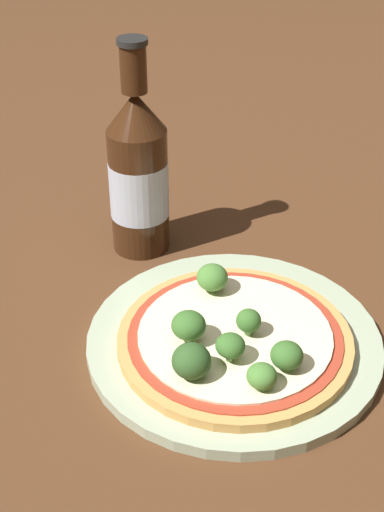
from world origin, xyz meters
TOP-DOWN VIEW (x-y plane):
  - ground_plane at (0.00, 0.00)m, footprint 3.00×3.00m
  - plate at (-0.00, -0.01)m, footprint 0.28×0.28m
  - pizza at (-0.00, -0.03)m, footprint 0.22×0.22m
  - broccoli_floret_0 at (-0.01, -0.06)m, footprint 0.03×0.03m
  - broccoli_floret_1 at (0.02, -0.10)m, footprint 0.03×0.03m
  - broccoli_floret_2 at (-0.02, 0.04)m, footprint 0.03×0.03m
  - broccoli_floret_3 at (-0.04, -0.04)m, footprint 0.03×0.03m
  - broccoli_floret_4 at (0.01, -0.03)m, footprint 0.02×0.02m
  - broccoli_floret_5 at (-0.04, -0.08)m, footprint 0.03×0.03m
  - broccoli_floret_6 at (0.04, -0.07)m, footprint 0.03×0.03m
  - beer_bottle at (-0.10, 0.16)m, footprint 0.07×0.07m

SIDE VIEW (x-z plane):
  - ground_plane at x=0.00m, z-range 0.00..0.00m
  - plate at x=0.00m, z-range 0.00..0.01m
  - pizza at x=0.00m, z-range 0.01..0.03m
  - broccoli_floret_1 at x=0.02m, z-range 0.03..0.05m
  - broccoli_floret_6 at x=0.04m, z-range 0.03..0.05m
  - broccoli_floret_4 at x=0.01m, z-range 0.03..0.05m
  - broccoli_floret_5 at x=-0.04m, z-range 0.03..0.06m
  - broccoli_floret_0 at x=-0.01m, z-range 0.03..0.06m
  - broccoli_floret_2 at x=-0.02m, z-range 0.03..0.06m
  - broccoli_floret_3 at x=-0.04m, z-range 0.03..0.06m
  - beer_bottle at x=-0.10m, z-range -0.03..0.21m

